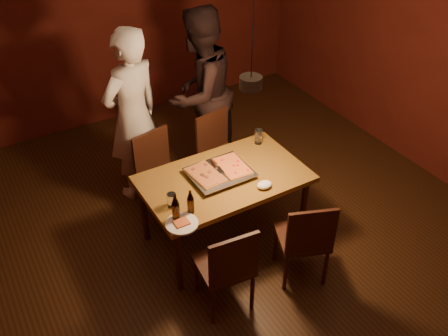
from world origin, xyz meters
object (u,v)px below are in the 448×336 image
diner_white (133,116)px  chair_near_right (306,235)px  beer_bottle_b (191,202)px  diner_dark (200,93)px  pendant_lamp (251,81)px  plate_slice (182,224)px  dining_table (224,183)px  chair_far_left (158,166)px  chair_far_right (218,146)px  beer_bottle_a (176,208)px  pizza_tray (220,174)px  chair_near_left (228,263)px

diner_white → chair_near_right: bearing=91.3°
beer_bottle_b → diner_dark: (0.89, 1.48, 0.09)m
chair_near_right → pendant_lamp: bearing=129.4°
plate_slice → diner_dark: 1.89m
dining_table → diner_white: 1.23m
chair_far_left → chair_far_right: (0.71, 0.02, 0.00)m
chair_near_right → pendant_lamp: 1.39m
chair_far_right → diner_dark: size_ratio=0.25×
chair_far_left → chair_near_right: (0.67, -1.55, 0.00)m
beer_bottle_a → diner_dark: 1.82m
chair_far_right → diner_white: size_ratio=0.26×
dining_table → beer_bottle_b: beer_bottle_b is taller
diner_dark → chair_far_right: bearing=60.9°
pizza_tray → plate_slice: (-0.59, -0.41, -0.01)m
chair_near_left → beer_bottle_a: (-0.22, 0.46, 0.34)m
chair_far_right → diner_dark: diner_dark is taller
chair_far_left → chair_near_right: same height
chair_near_right → dining_table: bearing=133.1°
dining_table → chair_far_right: size_ratio=3.09×
beer_bottle_b → diner_dark: 1.73m
pizza_tray → pendant_lamp: 1.02m
dining_table → beer_bottle_a: bearing=-154.9°
chair_far_left → pendant_lamp: pendant_lamp is taller
chair_far_right → pendant_lamp: 1.57m
chair_near_right → pizza_tray: (-0.35, 0.85, 0.24)m
beer_bottle_b → diner_white: diner_white is taller
chair_far_left → chair_near_left: bearing=75.1°
dining_table → chair_near_right: chair_near_right is taller
beer_bottle_a → beer_bottle_b: (0.14, 0.01, -0.01)m
beer_bottle_a → pendant_lamp: bearing=7.2°
pizza_tray → plate_slice: size_ratio=2.04×
chair_near_right → pizza_tray: size_ratio=0.99×
chair_near_left → beer_bottle_a: size_ratio=1.97×
dining_table → plate_slice: plate_slice is taller
diner_white → chair_far_right: bearing=134.7°
chair_near_left → diner_dark: 2.16m
plate_slice → diner_white: size_ratio=0.14×
beer_bottle_b → chair_far_left: bearing=81.9°
diner_white → beer_bottle_a: bearing=62.0°
chair_near_left → chair_near_right: same height
dining_table → beer_bottle_b: size_ratio=6.71×
plate_slice → diner_dark: diner_dark is taller
chair_near_left → chair_near_right: bearing=0.9°
chair_far_right → beer_bottle_b: 1.38m
plate_slice → diner_dark: bearing=57.1°
pizza_tray → diner_white: diner_white is taller
chair_far_left → plate_slice: (-0.28, -1.10, 0.22)m
beer_bottle_b → dining_table: bearing=30.0°
chair_far_left → chair_far_right: 0.71m
pendant_lamp → chair_near_left: bearing=-133.7°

